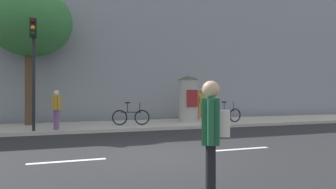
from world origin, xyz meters
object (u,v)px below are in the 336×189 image
(traffic_light, at_px, (33,56))
(poster_column, at_px, (188,98))
(street_tree, at_px, (30,22))
(bicycle_upright, at_px, (227,115))
(bicycle_leaning, at_px, (131,117))
(pedestrian_tallest, at_px, (201,101))
(pedestrian_with_bag, at_px, (212,131))
(pedestrian_in_light_jacket, at_px, (56,106))

(traffic_light, height_order, poster_column, traffic_light)
(street_tree, height_order, bicycle_upright, street_tree)
(bicycle_leaning, bearing_deg, street_tree, 159.49)
(bicycle_leaning, bearing_deg, pedestrian_tallest, 21.53)
(poster_column, bearing_deg, bicycle_upright, -35.12)
(poster_column, height_order, bicycle_leaning, poster_column)
(traffic_light, distance_m, pedestrian_with_bag, 9.68)
(pedestrian_tallest, xyz_separation_m, pedestrian_in_light_jacket, (-7.77, -2.58, -0.11))
(poster_column, height_order, pedestrian_tallest, poster_column)
(street_tree, distance_m, bicycle_leaning, 6.63)
(street_tree, distance_m, pedestrian_in_light_jacket, 4.85)
(traffic_light, xyz_separation_m, poster_column, (7.40, 1.81, -1.72))
(street_tree, bearing_deg, pedestrian_with_bag, -72.55)
(street_tree, xyz_separation_m, bicycle_leaning, (4.55, -1.70, -4.51))
(traffic_light, xyz_separation_m, pedestrian_tallest, (8.61, 2.80, -1.90))
(bicycle_leaning, xyz_separation_m, bicycle_upright, (4.94, -0.38, 0.00))
(pedestrian_tallest, bearing_deg, bicycle_leaning, -158.47)
(bicycle_upright, bearing_deg, pedestrian_tallest, 101.66)
(traffic_light, distance_m, pedestrian_in_light_jacket, 2.19)
(traffic_light, xyz_separation_m, pedestrian_in_light_jacket, (0.84, 0.21, -2.01))
(traffic_light, xyz_separation_m, pedestrian_with_bag, (3.22, -8.90, -2.04))
(pedestrian_tallest, height_order, bicycle_upright, pedestrian_tallest)
(traffic_light, distance_m, poster_column, 7.81)
(pedestrian_with_bag, height_order, bicycle_upright, pedestrian_with_bag)
(pedestrian_tallest, bearing_deg, traffic_light, -162.01)
(poster_column, distance_m, pedestrian_tallest, 1.57)
(street_tree, bearing_deg, pedestrian_tallest, 0.46)
(traffic_light, relative_size, bicycle_leaning, 2.55)
(pedestrian_with_bag, distance_m, pedestrian_in_light_jacket, 9.41)
(street_tree, distance_m, pedestrian_with_bag, 12.81)
(traffic_light, bearing_deg, pedestrian_with_bag, -70.10)
(poster_column, xyz_separation_m, bicycle_upright, (1.66, -1.17, -0.86))
(bicycle_leaning, height_order, bicycle_upright, same)
(pedestrian_in_light_jacket, height_order, bicycle_upright, pedestrian_in_light_jacket)
(pedestrian_tallest, distance_m, bicycle_leaning, 4.88)
(street_tree, distance_m, pedestrian_tallest, 9.82)
(pedestrian_with_bag, height_order, pedestrian_tallest, pedestrian_tallest)
(street_tree, bearing_deg, bicycle_leaning, -20.51)
(poster_column, xyz_separation_m, bicycle_leaning, (-3.28, -0.79, -0.86))
(pedestrian_in_light_jacket, distance_m, bicycle_upright, 8.24)
(traffic_light, xyz_separation_m, street_tree, (-0.43, 2.72, 1.93))
(pedestrian_tallest, bearing_deg, pedestrian_in_light_jacket, -161.60)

